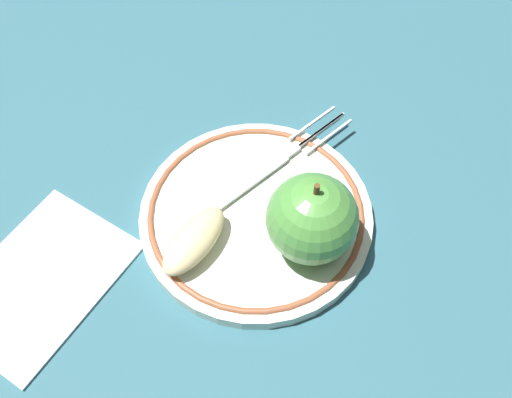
# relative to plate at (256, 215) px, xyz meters

# --- Properties ---
(ground_plane) EXTENTS (2.00, 2.00, 0.00)m
(ground_plane) POSITION_rel_plate_xyz_m (-0.01, 0.01, -0.01)
(ground_plane) COLOR #2F606C
(plate) EXTENTS (0.22, 0.22, 0.02)m
(plate) POSITION_rel_plate_xyz_m (0.00, 0.00, 0.00)
(plate) COLOR silver
(plate) RESTS_ON ground_plane
(apple_red_whole) EXTENTS (0.08, 0.08, 0.09)m
(apple_red_whole) POSITION_rel_plate_xyz_m (0.01, -0.06, 0.05)
(apple_red_whole) COLOR #4F953F
(apple_red_whole) RESTS_ON plate
(apple_slice_front) EXTENTS (0.08, 0.04, 0.02)m
(apple_slice_front) POSITION_rel_plate_xyz_m (-0.06, 0.02, 0.02)
(apple_slice_front) COLOR beige
(apple_slice_front) RESTS_ON plate
(fork) EXTENTS (0.19, 0.05, 0.00)m
(fork) POSITION_rel_plate_xyz_m (0.05, 0.02, 0.01)
(fork) COLOR silver
(fork) RESTS_ON plate
(napkin_folded) EXTENTS (0.17, 0.13, 0.01)m
(napkin_folded) POSITION_rel_plate_xyz_m (-0.17, 0.11, -0.01)
(napkin_folded) COLOR silver
(napkin_folded) RESTS_ON ground_plane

